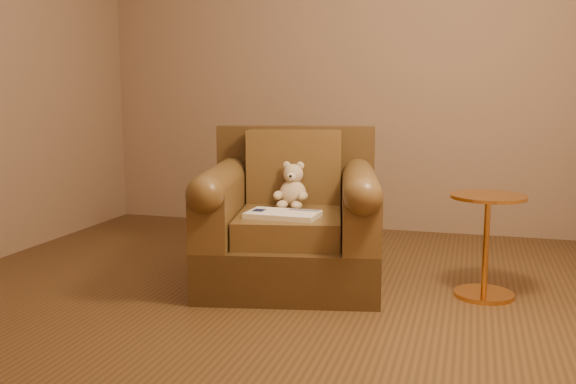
# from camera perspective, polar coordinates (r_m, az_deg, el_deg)

# --- Properties ---
(floor) EXTENTS (4.00, 4.00, 0.00)m
(floor) POSITION_cam_1_polar(r_m,az_deg,el_deg) (3.76, -2.95, -9.10)
(floor) COLOR brown
(floor) RESTS_ON ground
(armchair) EXTENTS (1.22, 1.18, 0.94)m
(armchair) POSITION_cam_1_polar(r_m,az_deg,el_deg) (3.94, 0.26, -2.81)
(armchair) COLOR #442F16
(armchair) RESTS_ON floor
(teddy_bear) EXTENTS (0.21, 0.24, 0.29)m
(teddy_bear) POSITION_cam_1_polar(r_m,az_deg,el_deg) (3.99, 0.39, 0.18)
(teddy_bear) COLOR #CCB28E
(teddy_bear) RESTS_ON armchair
(guidebook) EXTENTS (0.42, 0.26, 0.03)m
(guidebook) POSITION_cam_1_polar(r_m,az_deg,el_deg) (3.69, -0.46, -2.01)
(guidebook) COLOR beige
(guidebook) RESTS_ON armchair
(side_table) EXTENTS (0.42, 0.42, 0.59)m
(side_table) POSITION_cam_1_polar(r_m,az_deg,el_deg) (3.81, 17.20, -4.29)
(side_table) COLOR gold
(side_table) RESTS_ON floor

